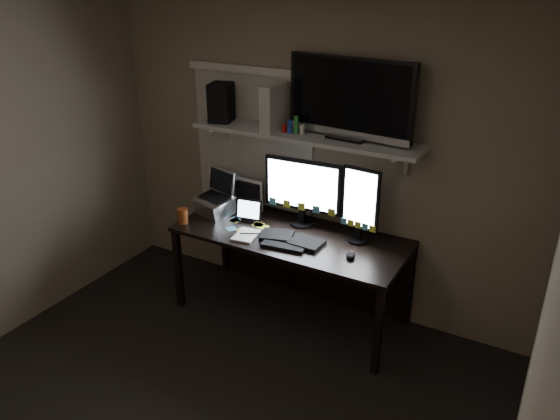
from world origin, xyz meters
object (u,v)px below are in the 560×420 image
Objects in this scene: cup at (183,216)px; monitor_portrait at (360,205)px; mouse at (351,255)px; game_console at (275,107)px; tablet at (250,210)px; laptop at (214,194)px; speaker at (221,102)px; monitor_landscape at (303,192)px; keyboard at (291,239)px; desk at (298,248)px; tv at (350,99)px.

monitor_portrait is at bearing 16.25° from cup.
game_console is (-0.79, 0.30, 0.90)m from mouse.
laptop reaches higher than tablet.
tablet is 0.72× the size of speaker.
monitor_landscape is at bearing 7.93° from game_console.
monitor_portrait reaches higher than keyboard.
tv is (0.34, 0.12, 1.21)m from desk.
mouse is 1.40m from cup.
monitor_portrait is at bearing 0.42° from game_console.
monitor_landscape is 0.98m from cup.
mouse is at bearing -23.66° from desk.
cup is (-0.85, -0.45, -0.22)m from monitor_landscape.
speaker reaches higher than cup.
game_console is (0.16, 0.14, 0.83)m from tablet.
monitor_landscape reaches higher than cup.
monitor_portrait is (0.50, -0.05, 0.02)m from monitor_landscape.
monitor_portrait is 4.83× the size of cup.
tablet reaches higher than desk.
mouse is at bearing -73.88° from monitor_portrait.
desk is at bearing -155.38° from tv.
mouse is 1.59m from speaker.
monitor_landscape is (-0.01, 0.08, 0.45)m from desk.
tv is at bearing 156.27° from monitor_portrait.
monitor_portrait is 1.71× the size of game_console.
tablet is at bearing -169.27° from desk.
desk is 8.18× the size of tablet.
cup reaches higher than keyboard.
mouse is at bearing -9.64° from keyboard.
mouse is 1.30m from laptop.
monitor_portrait is 0.39m from mouse.
tablet is at bearing 155.26° from keyboard.
keyboard is 4.13× the size of cup.
desk is 0.63m from mouse.
cup is at bearing -156.94° from tablet.
mouse is 0.29× the size of laptop.
keyboard is 1.23m from speaker.
keyboard is at bearing -124.02° from tv.
monitor_portrait is 1.17× the size of keyboard.
laptop is at bearing -158.91° from game_console.
desk is 2.84× the size of monitor_landscape.
monitor_landscape is 2.08× the size of speaker.
monitor_landscape is 2.88× the size of tablet.
desk is 1.13m from game_console.
monitor_portrait is 1.66× the size of laptop.
cup is at bearing -156.95° from desk.
game_console is at bearing 164.99° from desk.
mouse is at bearing -28.98° from speaker.
speaker reaches higher than monitor_portrait.
speaker reaches higher than tablet.
keyboard reaches higher than desk.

